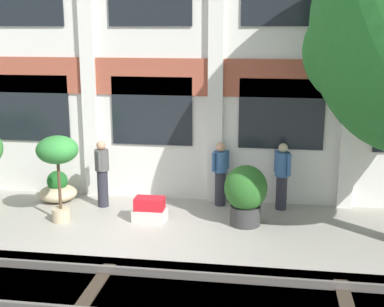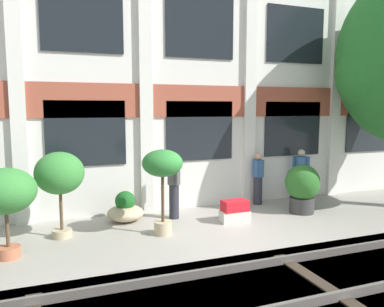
{
  "view_description": "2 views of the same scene",
  "coord_description": "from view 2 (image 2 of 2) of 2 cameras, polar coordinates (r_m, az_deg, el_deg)",
  "views": [
    {
      "loc": [
        2.95,
        -10.23,
        4.35
      ],
      "look_at": [
        1.2,
        1.3,
        1.52
      ],
      "focal_mm": 50.0,
      "sensor_mm": 36.0,
      "label": 1
    },
    {
      "loc": [
        -3.96,
        -7.46,
        2.9
      ],
      "look_at": [
        -0.86,
        0.93,
        1.81
      ],
      "focal_mm": 35.0,
      "sensor_mm": 36.0,
      "label": 2
    }
  ],
  "objects": [
    {
      "name": "potted_plant_stone_basin",
      "position": [
        10.84,
        16.47,
        -4.84
      ],
      "size": [
        0.95,
        0.95,
        1.36
      ],
      "color": "#333333",
      "rests_on": "ground"
    },
    {
      "name": "potted_plant_terracotta_small",
      "position": [
        8.02,
        -26.59,
        -5.43
      ],
      "size": [
        1.17,
        1.17,
        1.77
      ],
      "color": "#B76647",
      "rests_on": "ground"
    },
    {
      "name": "potted_plant_wide_bowl",
      "position": [
        9.91,
        -10.13,
        -8.44
      ],
      "size": [
        0.95,
        0.95,
        0.78
      ],
      "color": "tan",
      "rests_on": "ground"
    },
    {
      "name": "potted_plant_tall_urn",
      "position": [
        8.5,
        -4.52,
        -2.4
      ],
      "size": [
        0.93,
        0.93,
        1.97
      ],
      "color": "tan",
      "rests_on": "ground"
    },
    {
      "name": "potted_plant_square_trough",
      "position": [
        9.74,
        6.55,
        -8.79
      ],
      "size": [
        0.78,
        0.51,
        0.57
      ],
      "color": "beige",
      "rests_on": "ground"
    },
    {
      "name": "potted_plant_low_pan",
      "position": [
        8.79,
        -19.53,
        -3.12
      ],
      "size": [
        1.07,
        1.07,
        1.94
      ],
      "color": "tan",
      "rests_on": "ground"
    },
    {
      "name": "resident_watching_tracks",
      "position": [
        12.21,
        16.24,
        -2.91
      ],
      "size": [
        0.39,
        0.41,
        1.63
      ],
      "rotation": [
        0.0,
        0.0,
        -2.4
      ],
      "color": "#282833",
      "rests_on": "ground"
    },
    {
      "name": "resident_by_doorway",
      "position": [
        11.46,
        10.04,
        -3.52
      ],
      "size": [
        0.39,
        0.41,
        1.58
      ],
      "rotation": [
        0.0,
        0.0,
        -0.76
      ],
      "color": "#282833",
      "rests_on": "ground"
    },
    {
      "name": "rail_tracks",
      "position": [
        7.04,
        17.39,
        -18.91
      ],
      "size": [
        23.87,
        2.8,
        0.43
      ],
      "color": "#5B5449",
      "rests_on": "ground"
    },
    {
      "name": "apartment_facade",
      "position": [
        11.14,
        0.75,
        14.47
      ],
      "size": [
        16.23,
        0.64,
        8.78
      ],
      "color": "silver",
      "rests_on": "ground"
    },
    {
      "name": "ground_plane",
      "position": [
        8.93,
        7.43,
        -12.08
      ],
      "size": [
        80.0,
        80.0,
        0.0
      ],
      "primitive_type": "plane",
      "color": "#9E998E"
    },
    {
      "name": "resident_near_plants",
      "position": [
        9.86,
        -2.77,
        -4.9
      ],
      "size": [
        0.34,
        0.53,
        1.64
      ],
      "rotation": [
        0.0,
        0.0,
        -3.06
      ],
      "color": "#282833",
      "rests_on": "ground"
    }
  ]
}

